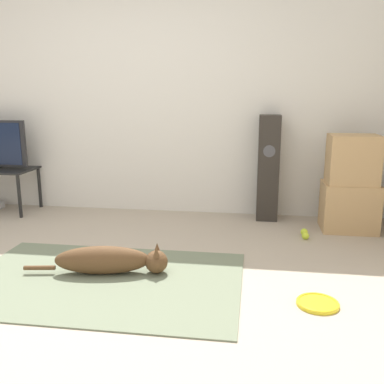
{
  "coord_description": "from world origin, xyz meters",
  "views": [
    {
      "loc": [
        1.2,
        -2.47,
        1.28
      ],
      "look_at": [
        0.68,
        1.1,
        0.45
      ],
      "focal_mm": 40.0,
      "sensor_mm": 36.0,
      "label": 1
    }
  ],
  "objects_px": {
    "tennis_ball_near_speaker": "(304,232)",
    "frisbee": "(318,303)",
    "floor_speaker": "(268,168)",
    "cardboard_box_lower": "(349,207)",
    "dog": "(111,260)",
    "tennis_ball_by_boxes": "(305,236)",
    "cardboard_box_upper": "(353,159)"
  },
  "relations": [
    {
      "from": "frisbee",
      "to": "tennis_ball_by_boxes",
      "type": "xyz_separation_m",
      "value": [
        0.06,
        1.25,
        0.02
      ]
    },
    {
      "from": "tennis_ball_near_speaker",
      "to": "dog",
      "type": "bearing_deg",
      "value": -143.24
    },
    {
      "from": "cardboard_box_upper",
      "to": "floor_speaker",
      "type": "bearing_deg",
      "value": 160.84
    },
    {
      "from": "cardboard_box_lower",
      "to": "tennis_ball_near_speaker",
      "type": "height_order",
      "value": "cardboard_box_lower"
    },
    {
      "from": "frisbee",
      "to": "cardboard_box_lower",
      "type": "height_order",
      "value": "cardboard_box_lower"
    },
    {
      "from": "cardboard_box_lower",
      "to": "cardboard_box_upper",
      "type": "distance_m",
      "value": 0.46
    },
    {
      "from": "cardboard_box_lower",
      "to": "floor_speaker",
      "type": "bearing_deg",
      "value": 161.38
    },
    {
      "from": "cardboard_box_lower",
      "to": "tennis_ball_near_speaker",
      "type": "xyz_separation_m",
      "value": [
        -0.43,
        -0.24,
        -0.2
      ]
    },
    {
      "from": "cardboard_box_lower",
      "to": "tennis_ball_by_boxes",
      "type": "distance_m",
      "value": 0.59
    },
    {
      "from": "frisbee",
      "to": "cardboard_box_upper",
      "type": "distance_m",
      "value": 1.8
    },
    {
      "from": "cardboard_box_lower",
      "to": "tennis_ball_near_speaker",
      "type": "relative_size",
      "value": 7.64
    },
    {
      "from": "frisbee",
      "to": "tennis_ball_by_boxes",
      "type": "bearing_deg",
      "value": 87.28
    },
    {
      "from": "dog",
      "to": "floor_speaker",
      "type": "relative_size",
      "value": 0.95
    },
    {
      "from": "tennis_ball_near_speaker",
      "to": "frisbee",
      "type": "bearing_deg",
      "value": -92.54
    },
    {
      "from": "tennis_ball_by_boxes",
      "to": "tennis_ball_near_speaker",
      "type": "distance_m",
      "value": 0.11
    },
    {
      "from": "dog",
      "to": "cardboard_box_upper",
      "type": "bearing_deg",
      "value": 35.06
    },
    {
      "from": "frisbee",
      "to": "tennis_ball_near_speaker",
      "type": "relative_size",
      "value": 3.99
    },
    {
      "from": "frisbee",
      "to": "tennis_ball_near_speaker",
      "type": "xyz_separation_m",
      "value": [
        0.06,
        1.36,
        0.02
      ]
    },
    {
      "from": "cardboard_box_lower",
      "to": "cardboard_box_upper",
      "type": "xyz_separation_m",
      "value": [
        -0.0,
        -0.01,
        0.46
      ]
    },
    {
      "from": "frisbee",
      "to": "cardboard_box_lower",
      "type": "relative_size",
      "value": 0.52
    },
    {
      "from": "frisbee",
      "to": "tennis_ball_by_boxes",
      "type": "relative_size",
      "value": 3.99
    },
    {
      "from": "frisbee",
      "to": "cardboard_box_lower",
      "type": "xyz_separation_m",
      "value": [
        0.49,
        1.6,
        0.22
      ]
    },
    {
      "from": "floor_speaker",
      "to": "tennis_ball_near_speaker",
      "type": "distance_m",
      "value": 0.78
    },
    {
      "from": "floor_speaker",
      "to": "tennis_ball_near_speaker",
      "type": "relative_size",
      "value": 16.32
    },
    {
      "from": "tennis_ball_by_boxes",
      "to": "frisbee",
      "type": "bearing_deg",
      "value": -92.72
    },
    {
      "from": "dog",
      "to": "floor_speaker",
      "type": "height_order",
      "value": "floor_speaker"
    },
    {
      "from": "cardboard_box_upper",
      "to": "tennis_ball_near_speaker",
      "type": "bearing_deg",
      "value": -151.43
    },
    {
      "from": "cardboard_box_lower",
      "to": "tennis_ball_by_boxes",
      "type": "bearing_deg",
      "value": -140.9
    },
    {
      "from": "cardboard_box_lower",
      "to": "floor_speaker",
      "type": "xyz_separation_m",
      "value": [
        -0.77,
        0.26,
        0.31
      ]
    },
    {
      "from": "floor_speaker",
      "to": "tennis_ball_by_boxes",
      "type": "distance_m",
      "value": 0.86
    },
    {
      "from": "frisbee",
      "to": "tennis_ball_near_speaker",
      "type": "distance_m",
      "value": 1.36
    },
    {
      "from": "dog",
      "to": "floor_speaker",
      "type": "distance_m",
      "value": 2.02
    }
  ]
}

